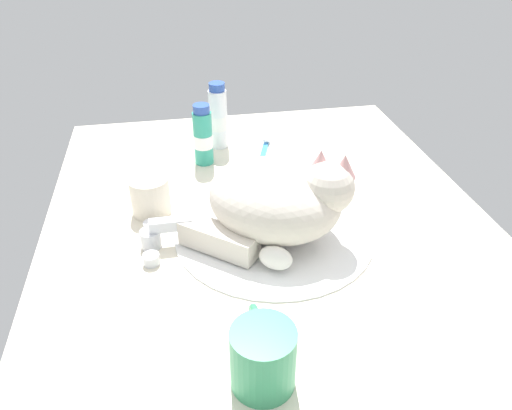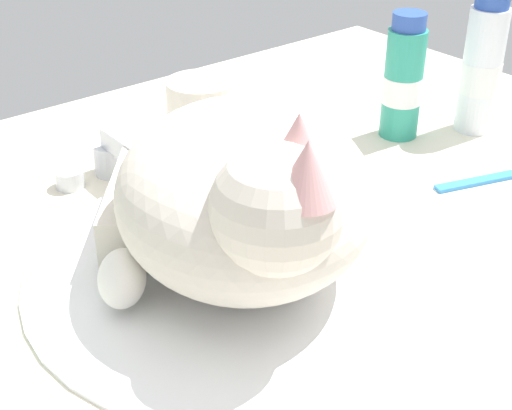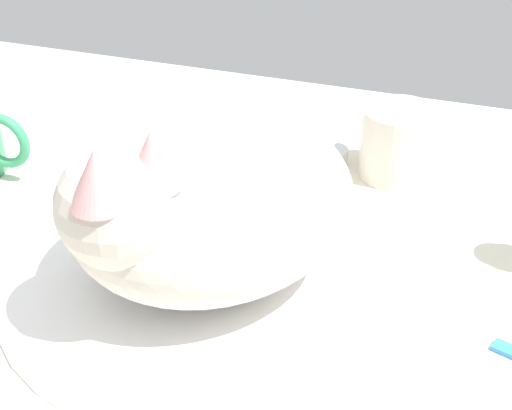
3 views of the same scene
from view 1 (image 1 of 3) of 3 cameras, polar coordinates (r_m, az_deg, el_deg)
The scene contains 9 objects.
ground_plane at distance 89.09cm, azimuth 2.08°, elevation -4.05°, with size 110.00×82.50×3.00cm, color silver.
sink_basin at distance 87.99cm, azimuth 2.10°, elevation -3.09°, with size 35.54×35.54×0.70cm, color white.
faucet at distance 85.59cm, azimuth -11.48°, elevation -3.50°, with size 12.17×9.09×5.21cm.
cat at distance 83.53cm, azimuth 2.76°, elevation 0.65°, with size 29.48×32.22×15.87cm.
coffee_mug at distance 62.26cm, azimuth 0.77°, elevation -17.21°, with size 12.28×8.14×8.71cm.
rinse_cup at distance 94.02cm, azimuth -12.22°, elevation 1.09°, with size 7.36×7.36×7.20cm.
toothpaste_bottle at distance 108.82cm, azimuth -6.19°, elevation 7.94°, with size 4.27×4.27×13.69cm.
mouthwash_bottle at distance 115.81cm, azimuth -4.43°, elevation 10.13°, with size 4.32×4.32×15.54cm.
toothbrush at distance 114.40cm, azimuth 0.87°, elevation 6.18°, with size 15.36×6.15×1.60cm.
Camera 1 is at (-69.27, 15.88, 52.23)cm, focal length 34.34 mm.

